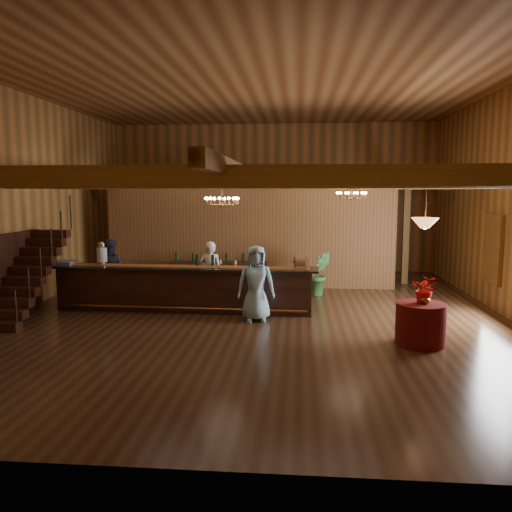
# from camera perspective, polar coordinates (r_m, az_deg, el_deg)

# --- Properties ---
(floor) EXTENTS (14.00, 14.00, 0.00)m
(floor) POSITION_cam_1_polar(r_m,az_deg,el_deg) (12.39, -0.03, -6.61)
(floor) COLOR #4A2F1D
(floor) RESTS_ON ground
(ceiling) EXTENTS (14.00, 14.00, 0.00)m
(ceiling) POSITION_cam_1_polar(r_m,az_deg,el_deg) (12.28, -0.03, 19.14)
(ceiling) COLOR olive
(ceiling) RESTS_ON wall_back
(wall_back) EXTENTS (12.00, 0.10, 5.50)m
(wall_back) POSITION_cam_1_polar(r_m,az_deg,el_deg) (19.01, 1.79, 6.64)
(wall_back) COLOR #B87536
(wall_back) RESTS_ON floor
(wall_front) EXTENTS (12.00, 0.10, 5.50)m
(wall_front) POSITION_cam_1_polar(r_m,az_deg,el_deg) (5.09, -6.81, 4.53)
(wall_front) COLOR #B87536
(wall_front) RESTS_ON floor
(wall_left) EXTENTS (0.10, 14.00, 5.50)m
(wall_left) POSITION_cam_1_polar(r_m,az_deg,el_deg) (13.89, -25.64, 5.65)
(wall_left) COLOR #B87536
(wall_left) RESTS_ON floor
(beam_grid) EXTENTS (11.90, 13.90, 0.39)m
(beam_grid) POSITION_cam_1_polar(r_m,az_deg,el_deg) (12.53, 0.17, 8.50)
(beam_grid) COLOR olive
(beam_grid) RESTS_ON wall_left
(support_posts) EXTENTS (9.20, 10.20, 3.20)m
(support_posts) POSITION_cam_1_polar(r_m,az_deg,el_deg) (11.61, -0.24, 0.48)
(support_posts) COLOR olive
(support_posts) RESTS_ON floor
(partition_wall) EXTENTS (9.00, 0.18, 3.10)m
(partition_wall) POSITION_cam_1_polar(r_m,az_deg,el_deg) (15.62, -0.75, 2.07)
(partition_wall) COLOR brown
(partition_wall) RESTS_ON floor
(window_right_back) EXTENTS (0.12, 1.05, 1.75)m
(window_right_back) POSITION_cam_1_polar(r_m,az_deg,el_deg) (13.96, 25.50, 0.71)
(window_right_back) COLOR white
(window_right_back) RESTS_ON wall_right
(staircase) EXTENTS (1.00, 2.80, 2.00)m
(staircase) POSITION_cam_1_polar(r_m,az_deg,el_deg) (13.13, -24.78, -2.05)
(staircase) COLOR #371E14
(staircase) RESTS_ON floor
(backroom_boxes) EXTENTS (4.10, 0.60, 1.10)m
(backroom_boxes) POSITION_cam_1_polar(r_m,az_deg,el_deg) (17.70, 0.55, -0.62)
(backroom_boxes) COLOR #371E14
(backroom_boxes) RESTS_ON floor
(tasting_bar) EXTENTS (6.77, 1.07, 1.14)m
(tasting_bar) POSITION_cam_1_polar(r_m,az_deg,el_deg) (12.75, -8.25, -3.66)
(tasting_bar) COLOR #371E14
(tasting_bar) RESTS_ON floor
(beverage_dispenser) EXTENTS (0.26, 0.26, 0.60)m
(beverage_dispenser) POSITION_cam_1_polar(r_m,az_deg,el_deg) (13.38, -17.20, 0.25)
(beverage_dispenser) COLOR silver
(beverage_dispenser) RESTS_ON tasting_bar
(glass_rack_tray) EXTENTS (0.50, 0.50, 0.10)m
(glass_rack_tray) POSITION_cam_1_polar(r_m,az_deg,el_deg) (13.73, -21.02, -0.73)
(glass_rack_tray) COLOR gray
(glass_rack_tray) RESTS_ON tasting_bar
(raffle_drum) EXTENTS (0.34, 0.24, 0.30)m
(raffle_drum) POSITION_cam_1_polar(r_m,az_deg,el_deg) (12.15, 5.12, -0.67)
(raffle_drum) COLOR brown
(raffle_drum) RESTS_ON tasting_bar
(bar_bottle_0) EXTENTS (0.07, 0.07, 0.30)m
(bar_bottle_0) POSITION_cam_1_polar(r_m,az_deg,el_deg) (12.68, -6.75, -0.47)
(bar_bottle_0) COLOR black
(bar_bottle_0) RESTS_ON tasting_bar
(bar_bottle_1) EXTENTS (0.07, 0.07, 0.30)m
(bar_bottle_1) POSITION_cam_1_polar(r_m,az_deg,el_deg) (12.59, -4.98, -0.50)
(bar_bottle_1) COLOR black
(bar_bottle_1) RESTS_ON tasting_bar
(backbar_shelf) EXTENTS (3.03, 0.61, 0.85)m
(backbar_shelf) POSITION_cam_1_polar(r_m,az_deg,el_deg) (15.42, -4.33, -2.24)
(backbar_shelf) COLOR #371E14
(backbar_shelf) RESTS_ON floor
(round_table) EXTENTS (0.96, 0.96, 0.83)m
(round_table) POSITION_cam_1_polar(r_m,az_deg,el_deg) (10.38, 18.29, -7.40)
(round_table) COLOR #720D05
(round_table) RESTS_ON floor
(chandelier_left) EXTENTS (0.80, 0.80, 0.58)m
(chandelier_left) POSITION_cam_1_polar(r_m,az_deg,el_deg) (11.87, -3.93, 6.32)
(chandelier_left) COLOR #AB6B34
(chandelier_left) RESTS_ON beam_grid
(chandelier_right) EXTENTS (0.80, 0.80, 0.45)m
(chandelier_right) POSITION_cam_1_polar(r_m,az_deg,el_deg) (13.90, 10.86, 6.86)
(chandelier_right) COLOR #AB6B34
(chandelier_right) RESTS_ON beam_grid
(pendant_lamp) EXTENTS (0.52, 0.52, 0.90)m
(pendant_lamp) POSITION_cam_1_polar(r_m,az_deg,el_deg) (10.07, 18.74, 3.61)
(pendant_lamp) COLOR #AB6B34
(pendant_lamp) RESTS_ON beam_grid
(bartender) EXTENTS (0.65, 0.45, 1.69)m
(bartender) POSITION_cam_1_polar(r_m,az_deg,el_deg) (13.37, -5.20, -1.91)
(bartender) COLOR white
(bartender) RESTS_ON floor
(staff_second) EXTENTS (0.99, 0.85, 1.74)m
(staff_second) POSITION_cam_1_polar(r_m,az_deg,el_deg) (14.04, -16.45, -1.64)
(staff_second) COLOR #2A263C
(staff_second) RESTS_ON floor
(guest) EXTENTS (0.93, 0.68, 1.77)m
(guest) POSITION_cam_1_polar(r_m,az_deg,el_deg) (11.57, 0.00, -3.14)
(guest) COLOR #96C3D9
(guest) RESTS_ON floor
(floor_plant) EXTENTS (0.81, 0.71, 1.27)m
(floor_plant) POSITION_cam_1_polar(r_m,az_deg,el_deg) (14.55, 7.17, -2.01)
(floor_plant) COLOR #397436
(floor_plant) RESTS_ON floor
(table_flowers) EXTENTS (0.62, 0.58, 0.55)m
(table_flowers) POSITION_cam_1_polar(r_m,az_deg,el_deg) (10.28, 18.76, -3.61)
(table_flowers) COLOR red
(table_flowers) RESTS_ON round_table
(table_vase) EXTENTS (0.21, 0.21, 0.33)m
(table_vase) POSITION_cam_1_polar(r_m,az_deg,el_deg) (10.24, 18.73, -4.30)
(table_vase) COLOR #AB6B34
(table_vase) RESTS_ON round_table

